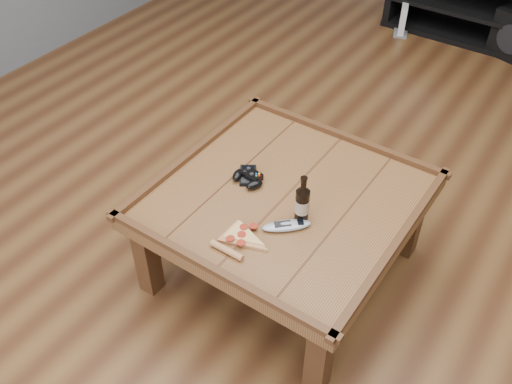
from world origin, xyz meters
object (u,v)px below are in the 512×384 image
Objects in this scene: media_console at (486,7)px; game_console at (403,21)px; pizza_slice at (240,238)px; beer_bottle at (302,203)px; smartphone at (248,175)px; game_controller at (248,178)px; remote_control at (287,226)px; coffee_table at (285,206)px.

game_console is (-0.51, -0.26, -0.14)m from media_console.
beer_bottle is at bearing 59.59° from pizza_slice.
smartphone is at bearing -102.92° from game_console.
game_console is at bearing 105.00° from game_controller.
media_console reaches higher than pizza_slice.
media_console is 2.91m from remote_control.
smartphone is 0.34m from remote_control.
coffee_table is 4.81× the size of beer_bottle.
pizza_slice is 1.76× the size of smartphone.
pizza_slice is 1.39× the size of remote_control.
media_console is (0.00, 2.75, -0.15)m from coffee_table.
remote_control reaches higher than pizza_slice.
beer_bottle is (0.12, -0.08, 0.15)m from coffee_table.
game_controller is 0.31m from remote_control.
remote_control is at bearing -19.36° from game_controller.
game_controller reaches higher than coffee_table.
smartphone is at bearing 134.31° from game_controller.
remote_control reaches higher than smartphone.
game_controller reaches higher than remote_control.
remote_control is at bearing -88.02° from media_console.
media_console reaches higher than game_console.
game_console is at bearing 101.64° from coffee_table.
remote_control is (0.28, -0.14, -0.01)m from game_controller.
game_controller reaches higher than smartphone.
beer_bottle is 0.85× the size of pizza_slice.
beer_bottle is 0.34m from smartphone.
coffee_table is at bearing -98.56° from game_console.
smartphone is (-0.20, 0.01, 0.07)m from coffee_table.
media_console is 8.87× the size of game_controller.
game_controller is at bearing -93.68° from media_console.
coffee_table is 2.56m from game_console.
pizza_slice is 1.10× the size of game_console.
game_console is at bearing 149.76° from remote_control.
coffee_table reaches higher than game_console.
media_console reaches higher than coffee_table.
beer_bottle is 1.50× the size of smartphone.
media_console is at bearing 92.45° from beer_bottle.
beer_bottle is 1.19× the size of remote_control.
media_console is 5.59× the size of pizza_slice.
pizza_slice is (-0.01, -0.31, 0.07)m from coffee_table.
media_console is 6.54× the size of beer_bottle.
smartphone is at bearing 163.99° from beer_bottle.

